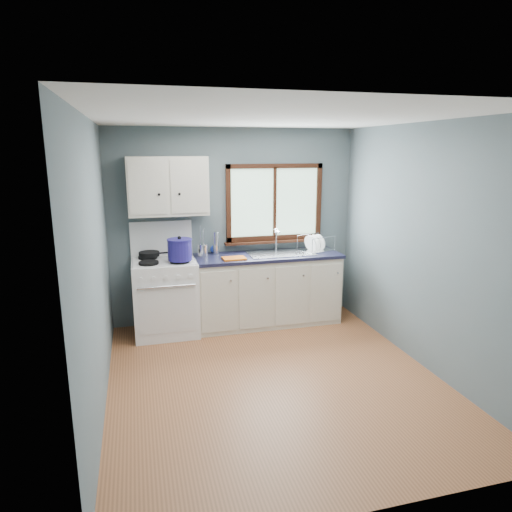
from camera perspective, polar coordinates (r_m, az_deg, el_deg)
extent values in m
cube|color=#9F5F38|center=(4.72, 2.30, -15.15)|extent=(3.20, 3.60, 0.02)
cube|color=white|center=(4.16, 2.62, 17.06)|extent=(3.20, 3.60, 0.02)
cube|color=slate|center=(5.99, -2.70, 3.75)|extent=(3.20, 0.02, 2.50)
cube|color=slate|center=(2.67, 14.18, -8.66)|extent=(3.20, 0.02, 2.50)
cube|color=slate|center=(4.10, -19.59, -1.38)|extent=(0.02, 3.60, 2.50)
cube|color=slate|center=(4.98, 20.44, 1.01)|extent=(0.02, 3.60, 2.50)
cube|color=white|center=(5.72, -11.26, -5.11)|extent=(0.76, 0.65, 0.92)
cube|color=white|center=(5.84, -11.76, 2.16)|extent=(0.76, 0.05, 0.44)
cube|color=silver|center=(5.59, -11.47, -0.57)|extent=(0.72, 0.59, 0.01)
cylinder|color=black|center=(5.43, -13.27, -0.84)|extent=(0.23, 0.23, 0.03)
cylinder|color=black|center=(5.45, -9.49, -0.62)|extent=(0.23, 0.23, 0.03)
cylinder|color=black|center=(5.72, -13.37, -0.14)|extent=(0.23, 0.23, 0.03)
cylinder|color=black|center=(5.74, -9.78, 0.07)|extent=(0.23, 0.23, 0.03)
cylinder|color=silver|center=(5.32, -11.12, -3.78)|extent=(0.66, 0.02, 0.02)
cube|color=silver|center=(5.43, -11.00, -6.75)|extent=(0.66, 0.01, 0.55)
cube|color=beige|center=(5.96, 1.39, -4.31)|extent=(1.85, 0.60, 0.88)
cube|color=black|center=(6.11, 1.31, -7.84)|extent=(1.85, 0.54, 0.08)
cube|color=black|center=(5.83, 1.41, 0.01)|extent=(1.89, 0.64, 0.04)
cube|color=silver|center=(5.88, 3.10, 0.33)|extent=(0.84, 0.46, 0.01)
cube|color=silver|center=(5.84, 1.22, -0.48)|extent=(0.36, 0.40, 0.14)
cube|color=silver|center=(5.96, 4.92, -0.25)|extent=(0.36, 0.40, 0.14)
cylinder|color=silver|center=(6.04, 2.53, 2.00)|extent=(0.02, 0.02, 0.28)
cylinder|color=silver|center=(5.95, 2.74, 3.11)|extent=(0.02, 0.16, 0.02)
sphere|color=silver|center=(6.01, 2.54, 3.31)|extent=(0.04, 0.04, 0.04)
cube|color=#9EC6A8|center=(6.06, 2.30, 6.73)|extent=(1.22, 0.01, 0.92)
cube|color=#34180C|center=(6.01, 2.39, 11.17)|extent=(1.30, 0.05, 0.06)
cube|color=#34180C|center=(6.11, 2.31, 2.33)|extent=(1.30, 0.05, 0.06)
cube|color=#34180C|center=(5.89, -3.46, 6.53)|extent=(0.06, 0.05, 1.00)
cube|color=#34180C|center=(6.25, 7.83, 6.82)|extent=(0.06, 0.05, 1.00)
cube|color=#34180C|center=(6.04, 2.35, 6.71)|extent=(0.03, 0.05, 0.92)
cube|color=#34180C|center=(6.09, 2.39, 1.81)|extent=(1.36, 0.10, 0.03)
cube|color=beige|center=(5.62, -10.96, 8.57)|extent=(0.95, 0.32, 0.70)
cube|color=beige|center=(5.45, -13.35, 8.32)|extent=(0.44, 0.01, 0.62)
cube|color=beige|center=(5.48, -8.33, 8.56)|extent=(0.44, 0.01, 0.62)
sphere|color=black|center=(5.44, -12.02, 7.54)|extent=(0.03, 0.03, 0.03)
sphere|color=black|center=(5.46, -9.54, 7.66)|extent=(0.03, 0.03, 0.03)
cylinder|color=black|center=(5.72, -13.21, 0.26)|extent=(0.27, 0.27, 0.05)
cube|color=black|center=(5.74, -11.42, 0.39)|extent=(0.14, 0.03, 0.02)
cylinder|color=navy|center=(5.41, -9.50, 0.74)|extent=(0.37, 0.37, 0.24)
cylinder|color=navy|center=(5.39, -9.55, 2.03)|extent=(0.38, 0.38, 0.02)
sphere|color=black|center=(5.39, -9.56, 2.25)|extent=(0.06, 0.06, 0.04)
cylinder|color=silver|center=(5.75, -6.66, 0.71)|extent=(0.16, 0.16, 0.15)
cylinder|color=silver|center=(5.73, -6.57, 2.32)|extent=(0.01, 0.01, 0.23)
cylinder|color=silver|center=(5.71, -6.96, 2.48)|extent=(0.01, 0.01, 0.27)
cylinder|color=silver|center=(5.70, -6.60, 2.15)|extent=(0.01, 0.01, 0.21)
cylinder|color=silver|center=(5.82, -5.04, 1.61)|extent=(0.09, 0.09, 0.29)
imported|color=#1F39B2|center=(5.90, -5.30, 1.53)|extent=(0.11, 0.11, 0.25)
cube|color=#C55912|center=(5.58, -2.75, -0.30)|extent=(0.28, 0.21, 0.02)
cube|color=silver|center=(6.10, 7.48, 0.75)|extent=(0.50, 0.44, 0.01)
cylinder|color=silver|center=(5.84, 7.05, 1.13)|extent=(0.01, 0.01, 0.20)
cylinder|color=silver|center=(6.11, 9.82, 1.57)|extent=(0.01, 0.01, 0.20)
cylinder|color=silver|center=(6.06, 5.16, 1.62)|extent=(0.01, 0.01, 0.20)
cylinder|color=silver|center=(6.32, 7.93, 2.02)|extent=(0.01, 0.01, 0.20)
cylinder|color=silver|center=(5.96, 8.50, 2.29)|extent=(0.38, 0.14, 0.01)
cylinder|color=silver|center=(6.17, 6.60, 2.73)|extent=(0.38, 0.14, 0.01)
cylinder|color=white|center=(6.02, 6.81, 1.58)|extent=(0.13, 0.23, 0.22)
cylinder|color=white|center=(6.07, 7.37, 1.67)|extent=(0.13, 0.23, 0.22)
cylinder|color=white|center=(6.12, 7.92, 1.75)|extent=(0.13, 0.23, 0.22)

